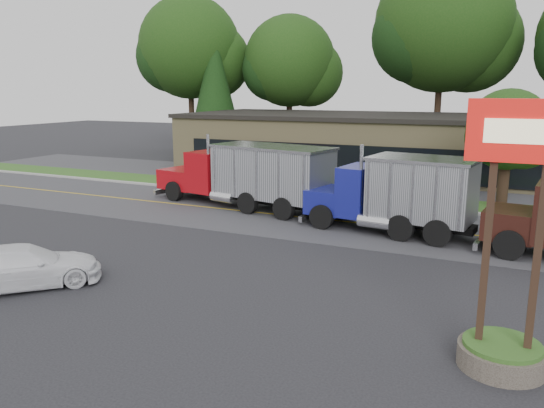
{
  "coord_description": "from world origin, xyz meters",
  "views": [
    {
      "loc": [
        10.35,
        -14.56,
        6.12
      ],
      "look_at": [
        2.02,
        3.65,
        1.8
      ],
      "focal_mm": 35.0,
      "sensor_mm": 36.0,
      "label": 1
    }
  ],
  "objects_px": {
    "rally_car": "(24,266)",
    "dump_truck_red": "(250,174)",
    "dump_truck_blue": "(398,193)",
    "bilo_sign": "(509,282)"
  },
  "relations": [
    {
      "from": "dump_truck_red",
      "to": "rally_car",
      "type": "bearing_deg",
      "value": 96.39
    },
    {
      "from": "rally_car",
      "to": "dump_truck_red",
      "type": "bearing_deg",
      "value": -53.48
    },
    {
      "from": "dump_truck_blue",
      "to": "rally_car",
      "type": "distance_m",
      "value": 14.81
    },
    {
      "from": "rally_car",
      "to": "dump_truck_blue",
      "type": "bearing_deg",
      "value": -87.43
    },
    {
      "from": "dump_truck_red",
      "to": "dump_truck_blue",
      "type": "height_order",
      "value": "same"
    },
    {
      "from": "bilo_sign",
      "to": "dump_truck_red",
      "type": "xyz_separation_m",
      "value": [
        -12.62,
        12.38,
        -0.21
      ]
    },
    {
      "from": "dump_truck_red",
      "to": "dump_truck_blue",
      "type": "relative_size",
      "value": 1.45
    },
    {
      "from": "bilo_sign",
      "to": "dump_truck_red",
      "type": "relative_size",
      "value": 0.55
    },
    {
      "from": "bilo_sign",
      "to": "dump_truck_blue",
      "type": "bearing_deg",
      "value": 113.14
    },
    {
      "from": "dump_truck_blue",
      "to": "rally_car",
      "type": "xyz_separation_m",
      "value": [
        -9.39,
        -11.4,
        -1.13
      ]
    }
  ]
}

